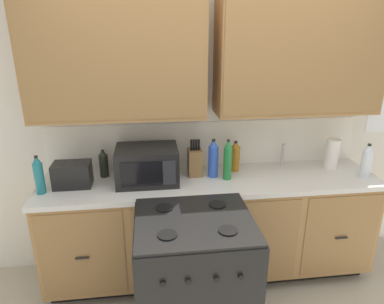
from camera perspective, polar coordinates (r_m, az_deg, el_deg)
ground_plane at (r=3.05m, az=4.01°, el=-22.89°), size 8.00×8.00×0.00m
wall_unit at (r=2.76m, az=2.89°, el=11.46°), size 3.90×0.40×2.55m
counter_run at (r=3.00m, az=3.16°, el=-12.34°), size 2.73×0.64×0.92m
stove_range at (r=2.47m, az=0.37°, el=-20.55°), size 0.76×0.68×0.95m
microwave at (r=2.71m, az=-7.50°, el=-2.12°), size 0.48×0.37×0.28m
toaster at (r=2.78m, az=-19.35°, el=-3.57°), size 0.28×0.18×0.19m
knife_block at (r=2.81m, az=0.47°, el=-1.63°), size 0.11×0.14×0.31m
sink_faucet at (r=3.12m, az=14.90°, el=-0.44°), size 0.02×0.02×0.20m
paper_towel_roll at (r=3.19m, az=22.36°, el=-0.29°), size 0.12×0.12×0.26m
bottle_teal at (r=2.73m, az=-24.21°, el=-3.56°), size 0.07×0.07×0.30m
bottle_amber at (r=2.92m, az=7.22°, el=-0.71°), size 0.08×0.08×0.26m
bottle_clear at (r=3.11m, az=27.14°, el=-1.32°), size 0.08×0.08×0.28m
bottle_blue at (r=2.77m, az=3.58°, el=-1.10°), size 0.08×0.08×0.32m
bottle_dark at (r=2.87m, az=-14.53°, el=-1.88°), size 0.07×0.07×0.23m
bottle_green at (r=2.73m, az=5.98°, el=-1.34°), size 0.07×0.07×0.33m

